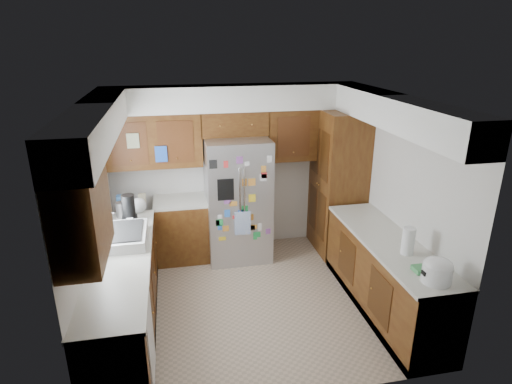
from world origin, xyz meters
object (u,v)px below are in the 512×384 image
at_px(pantry, 338,183).
at_px(rice_cooker, 437,270).
at_px(paper_towel, 408,241).
at_px(fridge, 238,200).

relative_size(pantry, rice_cooker, 7.42).
distance_m(pantry, paper_towel, 1.96).
bearing_deg(pantry, paper_towel, -89.38).
height_order(pantry, rice_cooker, pantry).
bearing_deg(paper_towel, rice_cooker, -92.19).
distance_m(rice_cooker, paper_towel, 0.57).
xyz_separation_m(rice_cooker, paper_towel, (0.02, 0.57, 0.02)).
bearing_deg(fridge, pantry, -2.06).
height_order(pantry, fridge, pantry).
xyz_separation_m(pantry, fridge, (-1.50, 0.05, -0.17)).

